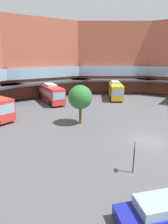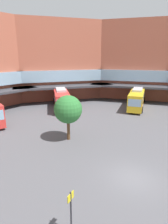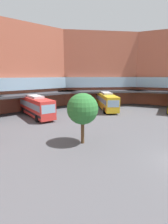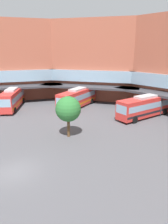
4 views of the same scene
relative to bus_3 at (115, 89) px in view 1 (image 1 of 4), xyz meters
name	(u,v)px [view 1 (image 1 of 4)]	position (x,y,z in m)	size (l,w,h in m)	color
ground_plane	(148,141)	(-17.90, -15.51, -1.83)	(115.40, 115.40, 0.00)	#515156
station_building	(41,62)	(-17.90, 3.27, 6.32)	(73.44, 44.29, 17.16)	#AD5942
bus_3	(115,89)	(0.00, 0.00, 0.00)	(11.11, 9.27, 3.62)	gold
bus_5	(50,93)	(-12.68, 7.59, 0.05)	(6.63, 11.18, 3.71)	red
parked_car	(156,212)	(-28.27, -20.18, -1.10)	(4.60, 4.08, 1.53)	navy
plaza_tree	(80,97)	(-18.64, -5.94, 1.90)	(3.27, 3.27, 5.40)	brown
stop_sign_post	(134,154)	(-24.63, -16.97, -0.19)	(0.54, 0.32, 2.70)	#2D2D33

